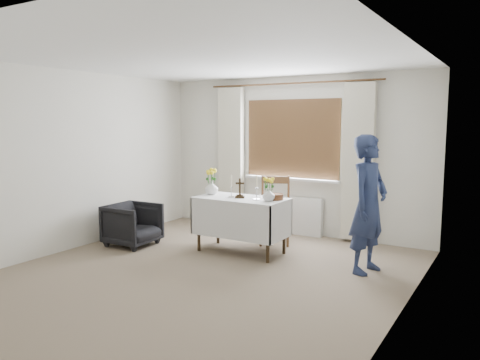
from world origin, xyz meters
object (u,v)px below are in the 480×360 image
object	(u,v)px
armchair	(133,224)
flower_vase_right	(269,195)
wooden_cross	(240,188)
flower_vase_left	(212,188)
altar_table	(241,225)
wooden_chair	(275,210)
person	(369,204)

from	to	relation	value
armchair	flower_vase_right	size ratio (longest dim) A/B	4.01
wooden_cross	flower_vase_left	distance (m)	0.50
altar_table	wooden_chair	size ratio (longest dim) A/B	1.26
flower_vase_left	person	bearing A→B (deg)	0.70
person	wooden_cross	bearing A→B (deg)	104.29
wooden_chair	armchair	bearing A→B (deg)	-170.39
wooden_cross	person	bearing A→B (deg)	-22.32
flower_vase_right	wooden_cross	bearing A→B (deg)	176.50
flower_vase_right	armchair	bearing A→B (deg)	-167.20
wooden_cross	flower_vase_left	size ratio (longest dim) A/B	1.37
wooden_chair	wooden_cross	distance (m)	0.82
person	wooden_cross	world-z (taller)	person
wooden_cross	flower_vase_right	bearing A→B (deg)	-28.39
flower_vase_right	flower_vase_left	bearing A→B (deg)	175.30
altar_table	flower_vase_left	world-z (taller)	flower_vase_left
person	flower_vase_left	size ratio (longest dim) A/B	8.46
person	flower_vase_left	bearing A→B (deg)	102.42
wooden_cross	flower_vase_left	world-z (taller)	wooden_cross
altar_table	flower_vase_left	distance (m)	0.70
flower_vase_left	armchair	bearing A→B (deg)	-152.86
wooden_chair	person	distance (m)	1.70
armchair	flower_vase_right	xyz separation A→B (m)	(1.98, 0.45, 0.54)
altar_table	flower_vase_left	size ratio (longest dim) A/B	6.38
flower_vase_right	altar_table	bearing A→B (deg)	174.23
armchair	person	distance (m)	3.35
flower_vase_left	flower_vase_right	size ratio (longest dim) A/B	1.15
altar_table	flower_vase_right	distance (m)	0.65
altar_table	flower_vase_right	size ratio (longest dim) A/B	7.35
person	flower_vase_right	xyz separation A→B (m)	(-1.28, -0.11, 0.02)
wooden_cross	flower_vase_left	xyz separation A→B (m)	(-0.50, 0.05, -0.04)
altar_table	wooden_cross	bearing A→B (deg)	-115.26
wooden_chair	altar_table	bearing A→B (deg)	-129.30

